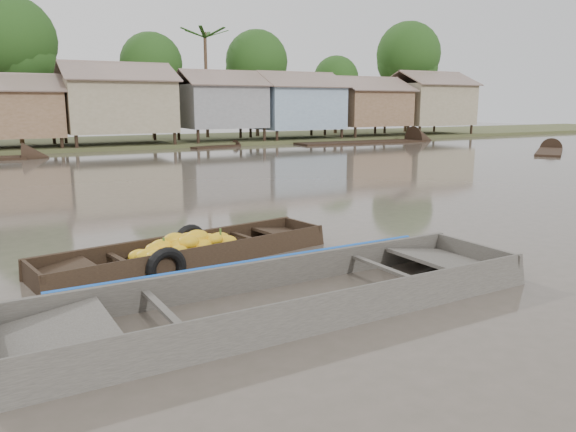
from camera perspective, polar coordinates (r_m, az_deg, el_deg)
name	(u,v)px	position (r m, az deg, el deg)	size (l,w,h in m)	color
ground	(343,272)	(9.72, 5.59, -5.67)	(120.00, 120.00, 0.00)	#4E473C
riverbank	(118,99)	(40.40, -16.92, 11.27)	(120.00, 12.47, 10.22)	#384723
banana_boat	(185,253)	(10.42, -10.40, -3.74)	(5.66, 2.27, 0.77)	black
viewer_boat	(289,304)	(8.01, 0.11, -8.91)	(7.68, 2.25, 0.61)	#3D3933
distant_boats	(235,152)	(34.22, -5.45, 6.53)	(47.84, 15.92, 0.35)	black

